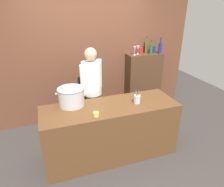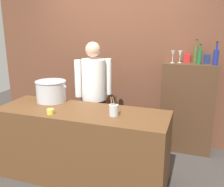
{
  "view_description": "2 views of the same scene",
  "coord_description": "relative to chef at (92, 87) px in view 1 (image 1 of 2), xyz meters",
  "views": [
    {
      "loc": [
        -0.86,
        -2.56,
        2.31
      ],
      "look_at": [
        0.13,
        0.29,
        0.96
      ],
      "focal_mm": 32.33,
      "sensor_mm": 36.0,
      "label": 1
    },
    {
      "loc": [
        1.28,
        -2.6,
        1.91
      ],
      "look_at": [
        0.27,
        0.33,
        1.05
      ],
      "focal_mm": 40.97,
      "sensor_mm": 36.0,
      "label": 2
    }
  ],
  "objects": [
    {
      "name": "brick_back_panel",
      "position": [
        0.12,
        0.73,
        0.54
      ],
      "size": [
        4.4,
        0.1,
        3.0
      ],
      "primitive_type": "cube",
      "color": "brown",
      "rests_on": "ground_plane"
    },
    {
      "name": "butter_jar",
      "position": [
        -0.16,
        -0.89,
        -0.04
      ],
      "size": [
        0.08,
        0.08,
        0.06
      ],
      "primitive_type": "cylinder",
      "color": "yellow",
      "rests_on": "prep_counter"
    },
    {
      "name": "spice_tin_navy",
      "position": [
        1.5,
        0.59,
        0.45
      ],
      "size": [
        0.09,
        0.09,
        0.13
      ],
      "primitive_type": "cube",
      "color": "navy",
      "rests_on": "bar_cabinet"
    },
    {
      "name": "spice_tin_red",
      "position": [
        1.23,
        0.62,
        0.44
      ],
      "size": [
        0.09,
        0.09,
        0.12
      ],
      "primitive_type": "cube",
      "color": "red",
      "rests_on": "bar_cabinet"
    },
    {
      "name": "wine_glass_short",
      "position": [
        1.13,
        0.54,
        0.5
      ],
      "size": [
        0.06,
        0.06,
        0.18
      ],
      "color": "silver",
      "rests_on": "bar_cabinet"
    },
    {
      "name": "prep_counter",
      "position": [
        0.12,
        -0.67,
        -0.51
      ],
      "size": [
        2.08,
        0.7,
        0.9
      ],
      "primitive_type": "cube",
      "color": "brown",
      "rests_on": "ground_plane"
    },
    {
      "name": "wine_bottle_green",
      "position": [
        1.4,
        0.47,
        0.49
      ],
      "size": [
        0.06,
        0.06,
        0.28
      ],
      "color": "#1E592D",
      "rests_on": "bar_cabinet"
    },
    {
      "name": "wine_bottle_olive",
      "position": [
        1.35,
        0.59,
        0.51
      ],
      "size": [
        0.06,
        0.06,
        0.34
      ],
      "color": "#475123",
      "rests_on": "bar_cabinet"
    },
    {
      "name": "utensil_crock",
      "position": [
        0.54,
        -0.71,
        0.0
      ],
      "size": [
        0.1,
        0.1,
        0.24
      ],
      "color": "#B7BABF",
      "rests_on": "prep_counter"
    },
    {
      "name": "stockpot_large",
      "position": [
        -0.42,
        -0.45,
        0.07
      ],
      "size": [
        0.46,
        0.4,
        0.27
      ],
      "color": "#B7BABF",
      "rests_on": "prep_counter"
    },
    {
      "name": "chef",
      "position": [
        0.0,
        0.0,
        0.0
      ],
      "size": [
        0.46,
        0.42,
        1.66
      ],
      "rotation": [
        0.0,
        0.0,
        3.77
      ],
      "color": "black",
      "rests_on": "ground_plane"
    },
    {
      "name": "ground_plane",
      "position": [
        0.12,
        -0.67,
        -0.96
      ],
      "size": [
        8.0,
        8.0,
        0.0
      ],
      "primitive_type": "plane",
      "color": "#383330"
    },
    {
      "name": "wine_glass_wide",
      "position": [
        1.04,
        0.49,
        0.51
      ],
      "size": [
        0.06,
        0.06,
        0.18
      ],
      "color": "silver",
      "rests_on": "bar_cabinet"
    },
    {
      "name": "bar_cabinet",
      "position": [
        1.29,
        0.52,
        -0.29
      ],
      "size": [
        0.76,
        0.32,
        1.35
      ],
      "primitive_type": "cube",
      "color": "#472D1C",
      "rests_on": "ground_plane"
    },
    {
      "name": "wine_bottle_cobalt",
      "position": [
        1.61,
        0.46,
        0.5
      ],
      "size": [
        0.07,
        0.07,
        0.32
      ],
      "color": "navy",
      "rests_on": "bar_cabinet"
    }
  ]
}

